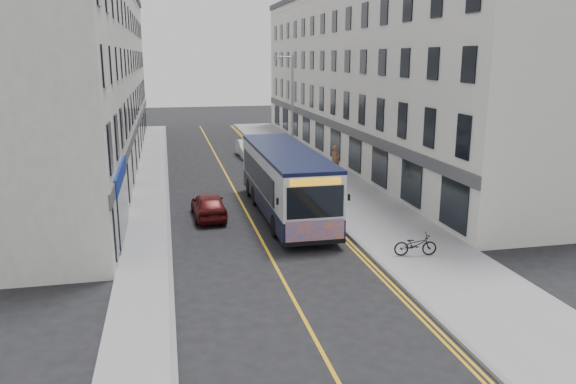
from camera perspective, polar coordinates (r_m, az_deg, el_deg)
name	(u,v)px	position (r m, az deg, el deg)	size (l,w,h in m)	color
ground	(267,250)	(23.71, -2.14, -5.94)	(140.00, 140.00, 0.00)	black
pavement_east	(329,181)	(36.35, 4.21, 1.08)	(4.50, 64.00, 0.12)	gray
pavement_west	(151,190)	(34.92, -13.79, 0.20)	(2.00, 64.00, 0.12)	gray
kerb_east	(295,183)	(35.78, 0.75, 0.92)	(0.18, 64.00, 0.13)	slate
kerb_west	(167,189)	(34.90, -12.16, 0.29)	(0.18, 64.00, 0.13)	slate
road_centre_line	(233,187)	(35.13, -5.62, 0.51)	(0.12, 64.00, 0.01)	orange
road_dbl_yellow_inner	(288,184)	(35.70, 0.04, 0.79)	(0.10, 64.00, 0.01)	orange
road_dbl_yellow_outer	(291,184)	(35.74, 0.36, 0.81)	(0.10, 64.00, 0.01)	orange
terrace_east	(362,75)	(45.70, 7.55, 11.72)	(6.00, 46.00, 13.00)	silver
terrace_west	(90,77)	(43.32, -19.44, 10.98)	(6.00, 46.00, 13.00)	silver
streetlamp	(291,112)	(37.06, 0.32, 8.13)	(1.32, 0.18, 8.00)	gray
city_bus	(285,180)	(28.38, -0.28, 1.27)	(2.73, 11.72, 3.40)	black
bicycle	(415,245)	(23.19, 12.82, -5.24)	(0.60, 1.73, 0.91)	black
pedestrian_near	(335,159)	(38.58, 4.83, 3.33)	(0.69, 0.45, 1.90)	#916542
pedestrian_far	(316,167)	(35.81, 2.84, 2.53)	(0.90, 0.70, 1.86)	black
car_white	(247,149)	(45.62, -4.16, 4.43)	(1.40, 4.03, 1.33)	silver
car_maroon	(209,205)	(28.42, -8.07, -1.33)	(1.57, 3.89, 1.33)	#4A0C0C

